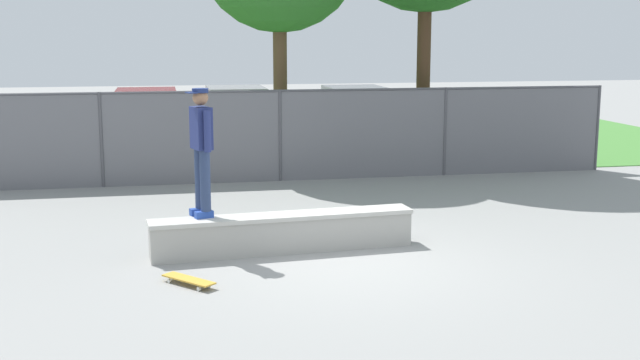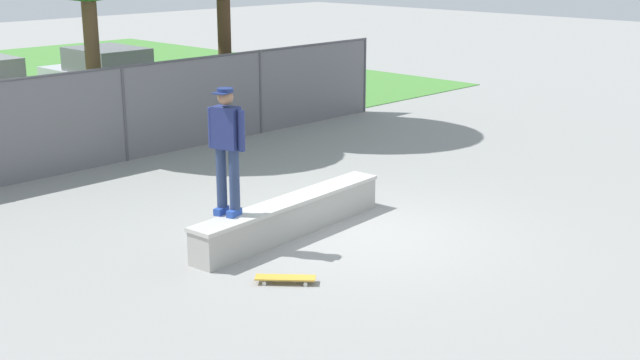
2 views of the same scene
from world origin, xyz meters
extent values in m
plane|color=gray|center=(0.00, 0.00, 0.00)|extent=(80.00, 80.00, 0.00)
cube|color=#A8A59E|center=(-0.80, 0.76, 0.25)|extent=(3.88, 0.77, 0.50)
cube|color=beige|center=(-0.80, 0.76, 0.53)|extent=(3.92, 0.81, 0.06)
cube|color=#2647A5|center=(-1.94, 0.74, 0.61)|extent=(0.28, 0.18, 0.10)
cube|color=#2647A5|center=(-2.01, 0.95, 0.61)|extent=(0.28, 0.18, 0.10)
cylinder|color=navy|center=(-1.91, 0.75, 1.10)|extent=(0.15, 0.15, 0.88)
cylinder|color=navy|center=(-1.98, 0.96, 1.10)|extent=(0.15, 0.15, 0.88)
cube|color=navy|center=(-1.95, 0.85, 1.84)|extent=(0.32, 0.43, 0.60)
cylinder|color=navy|center=(-1.87, 0.61, 1.82)|extent=(0.10, 0.10, 0.58)
cylinder|color=navy|center=(-2.02, 1.09, 1.82)|extent=(0.10, 0.10, 0.58)
sphere|color=#9E7051|center=(-1.95, 0.85, 2.27)|extent=(0.22, 0.22, 0.22)
cylinder|color=navy|center=(-1.95, 0.85, 2.37)|extent=(0.23, 0.23, 0.06)
cube|color=navy|center=(-2.07, 0.82, 2.35)|extent=(0.17, 0.23, 0.02)
cube|color=gold|center=(-2.22, -0.61, 0.08)|extent=(0.68, 0.73, 0.02)
cube|color=#B2B2B7|center=(-2.40, -0.41, 0.06)|extent=(0.14, 0.14, 0.02)
cube|color=#B2B2B7|center=(-2.04, -0.82, 0.06)|extent=(0.14, 0.14, 0.02)
cylinder|color=silver|center=(-2.34, -0.35, 0.03)|extent=(0.06, 0.06, 0.05)
cylinder|color=silver|center=(-2.47, -0.47, 0.03)|extent=(0.06, 0.06, 0.05)
cylinder|color=silver|center=(-1.98, -0.76, 0.03)|extent=(0.06, 0.06, 0.05)
cylinder|color=silver|center=(-2.11, -0.87, 0.03)|extent=(0.06, 0.06, 0.05)
cylinder|color=#4C4C51|center=(0.00, 6.49, 0.99)|extent=(0.07, 0.07, 1.98)
cylinder|color=#4C4C51|center=(3.73, 6.49, 0.99)|extent=(0.07, 0.07, 1.98)
cylinder|color=#4C4C51|center=(7.47, 6.49, 0.99)|extent=(0.07, 0.07, 1.98)
cylinder|color=#4C4C51|center=(0.00, 6.49, 1.95)|extent=(14.94, 0.05, 0.05)
cube|color=slate|center=(0.00, 6.49, 0.99)|extent=(14.94, 0.01, 1.98)
cylinder|color=brown|center=(0.22, 7.95, 1.82)|extent=(0.32, 0.32, 3.64)
cylinder|color=#47301E|center=(3.54, 7.52, 2.08)|extent=(0.32, 0.32, 4.16)
cylinder|color=black|center=(0.50, 11.30, 0.32)|extent=(0.22, 0.64, 0.64)
cube|color=#B7BABF|center=(2.96, 12.00, 0.67)|extent=(1.80, 4.20, 0.70)
cube|color=slate|center=(2.96, 11.85, 1.34)|extent=(1.60, 2.10, 0.64)
cylinder|color=black|center=(2.06, 13.30, 0.32)|extent=(0.22, 0.64, 0.64)
cylinder|color=black|center=(3.86, 13.30, 0.32)|extent=(0.22, 0.64, 0.64)
cylinder|color=black|center=(2.06, 10.70, 0.32)|extent=(0.22, 0.64, 0.64)
cylinder|color=black|center=(3.86, 10.70, 0.32)|extent=(0.22, 0.64, 0.64)
camera|label=1|loc=(-2.48, -10.62, 3.16)|focal=45.33mm
camera|label=2|loc=(-9.24, -8.06, 4.29)|focal=46.74mm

